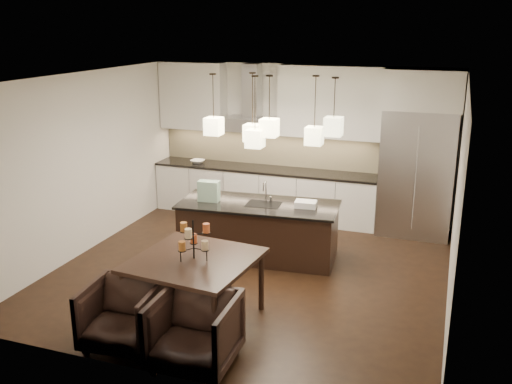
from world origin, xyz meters
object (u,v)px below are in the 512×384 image
(refrigerator, at_px, (417,173))
(dining_table, at_px, (195,290))
(island_body, at_px, (259,231))
(armchair_right, at_px, (194,332))
(armchair_left, at_px, (123,315))

(refrigerator, distance_m, dining_table, 4.62)
(island_body, relative_size, armchair_right, 2.70)
(armchair_left, bearing_deg, refrigerator, 54.12)
(dining_table, bearing_deg, armchair_left, -118.84)
(refrigerator, relative_size, armchair_left, 2.62)
(island_body, bearing_deg, refrigerator, 35.09)
(refrigerator, xyz_separation_m, island_body, (-2.18, -1.84, -0.66))
(refrigerator, distance_m, armchair_right, 5.23)
(island_body, relative_size, dining_table, 1.71)
(dining_table, height_order, armchair_right, dining_table)
(dining_table, distance_m, armchair_left, 0.94)
(refrigerator, relative_size, dining_table, 1.57)
(dining_table, relative_size, armchair_left, 1.67)
(dining_table, distance_m, armchair_right, 0.95)
(refrigerator, xyz_separation_m, armchair_left, (-2.77, -4.76, -0.70))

